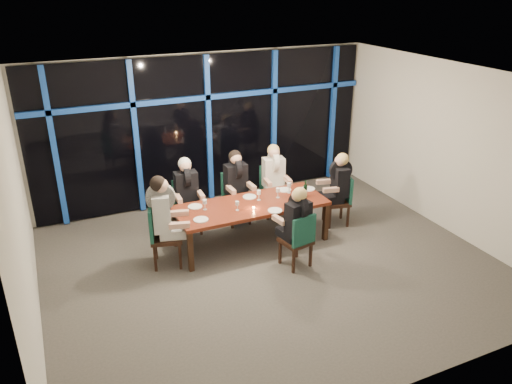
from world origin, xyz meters
TOP-DOWN VIEW (x-y plane):
  - room at (0.00, 0.00)m, footprint 7.04×7.00m
  - window_wall at (0.01, 2.93)m, footprint 6.86×0.43m
  - dining_table at (0.00, 0.80)m, footprint 2.60×1.00m
  - chair_far_left at (-0.87, 1.72)m, footprint 0.48×0.48m
  - chair_far_mid at (0.07, 1.72)m, footprint 0.46×0.46m
  - chair_far_right at (0.87, 1.73)m, footprint 0.50×0.50m
  - chair_end_left at (-1.61, 0.74)m, footprint 0.60×0.60m
  - chair_end_right at (1.84, 0.80)m, footprint 0.53×0.53m
  - chair_near_mid at (0.36, -0.25)m, footprint 0.51×0.51m
  - diner_far_left at (-0.88, 1.64)m, footprint 0.50×0.62m
  - diner_far_mid at (0.07, 1.63)m, footprint 0.49×0.61m
  - diner_far_right at (0.86, 1.65)m, footprint 0.51×0.63m
  - diner_end_left at (-1.52, 0.72)m, footprint 0.71×0.60m
  - diner_end_right at (1.76, 0.82)m, footprint 0.64×0.54m
  - diner_near_mid at (0.35, -0.17)m, footprint 0.51×0.62m
  - plate_far_left at (-0.91, 1.08)m, footprint 0.24×0.24m
  - plate_far_mid at (0.09, 1.07)m, footprint 0.24×0.24m
  - plate_far_right at (0.79, 1.09)m, footprint 0.24×0.24m
  - plate_end_left at (-0.98, 0.57)m, footprint 0.24×0.24m
  - plate_end_right at (1.21, 0.95)m, footprint 0.24×0.24m
  - plate_near_mid at (0.25, 0.38)m, footprint 0.24×0.24m
  - wine_bottle at (0.98, 0.67)m, footprint 0.07×0.07m
  - water_pitcher at (0.76, 0.58)m, footprint 0.12×0.11m
  - tea_light at (-0.04, 0.61)m, footprint 0.05×0.05m
  - wine_glass_a at (-0.31, 0.66)m, footprint 0.06×0.06m
  - wine_glass_b at (0.19, 0.89)m, footprint 0.07×0.07m
  - wine_glass_c at (0.53, 0.85)m, footprint 0.07×0.07m
  - wine_glass_d at (-0.79, 0.91)m, footprint 0.07×0.07m
  - wine_glass_e at (0.81, 0.96)m, footprint 0.07×0.07m

SIDE VIEW (x-z plane):
  - chair_near_mid at x=0.36m, z-range 0.06..1.00m
  - chair_end_right at x=1.84m, z-range 0.06..1.01m
  - chair_far_left at x=-0.87m, z-range 0.06..1.03m
  - chair_far_right at x=0.87m, z-range 0.06..1.03m
  - chair_far_mid at x=0.07m, z-range 0.06..1.03m
  - chair_end_left at x=-1.61m, z-range 0.06..1.11m
  - dining_table at x=0.00m, z-range 0.31..1.06m
  - plate_far_left at x=-0.91m, z-range 0.75..0.76m
  - plate_far_mid at x=0.09m, z-range 0.75..0.76m
  - plate_far_right at x=0.79m, z-range 0.75..0.76m
  - plate_end_left at x=-0.98m, z-range 0.75..0.76m
  - plate_end_right at x=1.21m, z-range 0.75..0.76m
  - plate_near_mid at x=0.25m, z-range 0.75..0.76m
  - tea_light at x=-0.04m, z-range 0.75..0.78m
  - water_pitcher at x=0.76m, z-range 0.75..0.94m
  - wine_glass_a at x=-0.31m, z-range 0.79..0.95m
  - wine_bottle at x=0.98m, z-range 0.71..1.03m
  - wine_glass_d at x=-0.79m, z-range 0.79..0.97m
  - wine_glass_c at x=0.53m, z-range 0.79..0.97m
  - wine_glass_b at x=0.19m, z-range 0.79..0.97m
  - wine_glass_e at x=0.81m, z-range 0.79..0.99m
  - diner_near_mid at x=0.35m, z-range 0.44..1.36m
  - diner_end_right at x=1.76m, z-range 0.45..1.38m
  - diner_far_left at x=-0.88m, z-range 0.46..1.40m
  - diner_far_right at x=0.86m, z-range 0.46..1.40m
  - diner_far_mid at x=0.07m, z-range 0.46..1.41m
  - diner_end_left at x=-1.52m, z-range 0.49..1.51m
  - window_wall at x=0.01m, z-range 0.08..3.02m
  - room at x=0.00m, z-range 0.51..3.53m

